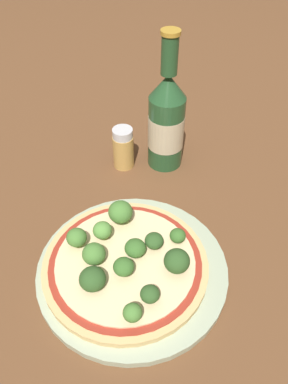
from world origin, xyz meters
name	(u,v)px	position (x,y,z in m)	size (l,w,h in m)	color
ground_plane	(136,265)	(0.00, 0.00, 0.00)	(3.00, 3.00, 0.00)	brown
plate	(131,268)	(-0.01, 0.00, 0.01)	(0.26, 0.26, 0.01)	#A3B293
pizza	(125,264)	(-0.01, 0.01, 0.02)	(0.22, 0.22, 0.01)	tan
broccoli_floret_0	(120,212)	(0.05, 0.04, 0.05)	(0.04, 0.04, 0.04)	#89A866
broccoli_floret_1	(133,248)	(0.00, 0.00, 0.04)	(0.03, 0.03, 0.02)	#89A866
broccoli_floret_2	(94,254)	(-0.03, 0.04, 0.04)	(0.03, 0.03, 0.03)	#89A866
broccoli_floret_3	(133,313)	(-0.09, -0.04, 0.04)	(0.02, 0.02, 0.03)	#89A866
broccoli_floret_4	(150,294)	(-0.06, -0.05, 0.04)	(0.02, 0.02, 0.03)	#89A866
broccoli_floret_5	(77,238)	(-0.02, 0.08, 0.04)	(0.03, 0.03, 0.03)	#89A866
broccoli_floret_6	(102,230)	(0.01, 0.05, 0.04)	(0.03, 0.03, 0.03)	#89A866
broccoli_floret_7	(178,236)	(0.05, -0.04, 0.04)	(0.02, 0.02, 0.02)	#89A866
broccoli_floret_8	(177,260)	(0.00, -0.06, 0.04)	(0.03, 0.03, 0.03)	#89A866
broccoli_floret_9	(154,241)	(0.02, -0.02, 0.04)	(0.03, 0.03, 0.02)	#89A866
broccoli_floret_10	(124,267)	(-0.03, 0.00, 0.04)	(0.03, 0.03, 0.03)	#89A866
broccoli_floret_11	(93,279)	(-0.06, 0.03, 0.04)	(0.03, 0.03, 0.03)	#89A866
beer_bottle	(166,121)	(0.23, 0.05, 0.09)	(0.06, 0.06, 0.24)	#234C28
pepper_shaker	(123,148)	(0.19, 0.11, 0.04)	(0.04, 0.04, 0.08)	tan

